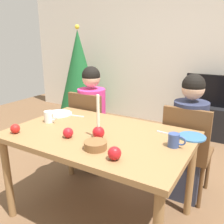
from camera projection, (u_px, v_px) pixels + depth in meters
name	position (u px, v px, depth m)	size (l,w,h in m)	color
ground_plane	(100.00, 214.00, 2.11)	(7.68, 7.68, 0.00)	brown
back_wall	(189.00, 48.00, 3.87)	(6.40, 0.10, 2.60)	silver
dining_table	(99.00, 143.00, 1.91)	(1.40, 0.90, 0.75)	olive
chair_left	(91.00, 127.00, 2.71)	(0.40, 0.40, 0.90)	brown
chair_right	(187.00, 147.00, 2.20)	(0.40, 0.40, 0.90)	brown
person_left_child	(92.00, 121.00, 2.72)	(0.30, 0.30, 1.17)	#33384C
person_right_child	(188.00, 140.00, 2.21)	(0.30, 0.30, 1.17)	#33384C
tv_stand	(209.00, 121.00, 3.70)	(0.64, 0.40, 0.48)	black
tv	(213.00, 91.00, 3.56)	(0.79, 0.05, 0.46)	black
christmas_tree	(79.00, 72.00, 4.40)	(0.75, 0.75, 1.67)	brown
candle_centerpiece	(98.00, 130.00, 1.78)	(0.09, 0.09, 0.33)	red
plate_left	(58.00, 114.00, 2.35)	(0.26, 0.26, 0.01)	silver
plate_right	(192.00, 137.00, 1.81)	(0.20, 0.20, 0.01)	teal
mug_left	(49.00, 117.00, 2.13)	(0.13, 0.08, 0.10)	white
mug_right	(174.00, 140.00, 1.65)	(0.12, 0.08, 0.09)	#33477F
fork_left	(75.00, 116.00, 2.30)	(0.18, 0.01, 0.01)	silver
fork_right	(168.00, 134.00, 1.87)	(0.18, 0.01, 0.01)	silver
bowl_walnuts	(95.00, 145.00, 1.62)	(0.16, 0.16, 0.05)	brown
apple_near_candle	(15.00, 129.00, 1.89)	(0.07, 0.07, 0.07)	red
apple_by_left_plate	(68.00, 133.00, 1.80)	(0.08, 0.08, 0.08)	red
apple_by_right_mug	(114.00, 153.00, 1.48)	(0.08, 0.08, 0.08)	#B0161B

